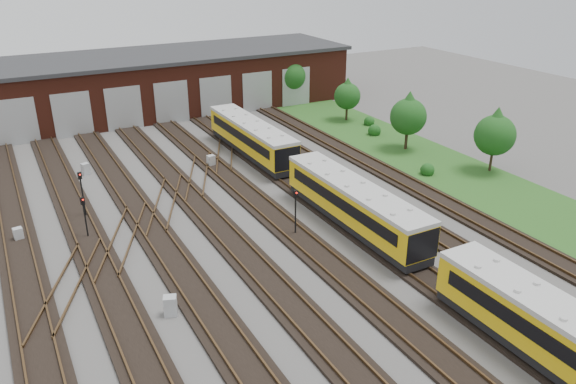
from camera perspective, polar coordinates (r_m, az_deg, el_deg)
name	(u,v)px	position (r m, az deg, el deg)	size (l,w,h in m)	color
ground	(311,284)	(31.74, 2.33, -9.34)	(120.00, 120.00, 0.00)	#4E4A48
track_network	(303,278)	(32.04, 1.53, -8.76)	(30.40, 70.00, 0.33)	black
maintenance_shed	(128,85)	(65.77, -15.94, 10.43)	(51.00, 12.50, 6.35)	#532014
grass_verge	(443,168)	(49.46, 15.52, 2.36)	(8.00, 55.00, 0.05)	#21511B
metro_train	(354,204)	(37.18, 6.74, -1.19)	(2.45, 45.48, 2.79)	black
signal_mast_0	(84,212)	(37.75, -19.99, -1.95)	(0.27, 0.26, 2.91)	black
signal_mast_1	(82,189)	(40.67, -20.21, 0.28)	(0.27, 0.25, 3.37)	black
signal_mast_2	(296,176)	(41.61, 0.86, 1.68)	(0.22, 0.20, 2.65)	black
signal_mast_3	(296,207)	(35.83, 0.77, -1.51)	(0.27, 0.25, 3.18)	black
relay_cabinet_0	(18,234)	(39.75, -25.70, -3.91)	(0.55, 0.45, 0.91)	#AEB0B3
relay_cabinet_1	(85,169)	(49.12, -19.89, 2.22)	(0.58, 0.48, 0.97)	#AEB0B3
relay_cabinet_2	(170,306)	(29.68, -11.86, -11.24)	(0.66, 0.55, 1.09)	#AEB0B3
relay_cabinet_3	(211,161)	(48.30, -7.81, 3.13)	(0.61, 0.51, 1.02)	#AEB0B3
relay_cabinet_4	(239,142)	(52.86, -4.97, 5.07)	(0.59, 0.49, 0.98)	#AEB0B3
tree_0	(291,72)	(67.24, 0.28, 12.12)	(3.57, 3.57, 5.91)	black
tree_1	(347,93)	(60.85, 6.06, 9.98)	(2.82, 2.82, 4.67)	black
tree_2	(496,130)	(48.91, 20.34, 5.88)	(3.34, 3.34, 5.53)	black
tree_3	(409,112)	(52.36, 12.16, 7.92)	(3.32, 3.32, 5.49)	black
bush_0	(428,168)	(47.53, 14.00, 2.37)	(1.15, 1.15, 1.15)	#164614
bush_1	(375,129)	(56.79, 8.78, 6.36)	(1.27, 1.27, 1.27)	#164614
bush_2	(369,120)	(59.99, 8.26, 7.24)	(1.11, 1.11, 1.11)	#164614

